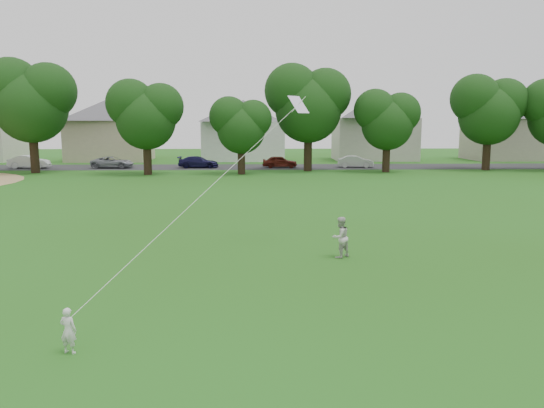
{
  "coord_description": "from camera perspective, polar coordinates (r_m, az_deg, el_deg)",
  "views": [
    {
      "loc": [
        1.37,
        -12.86,
        4.6
      ],
      "look_at": [
        1.85,
        2.0,
        2.3
      ],
      "focal_mm": 35.0,
      "sensor_mm": 36.0,
      "label": 1
    }
  ],
  "objects": [
    {
      "name": "kite",
      "position": [
        15.21,
        -5.84,
        2.6
      ],
      "size": [
        3.18,
        5.37,
        12.05
      ],
      "color": "white",
      "rests_on": "ground"
    },
    {
      "name": "street",
      "position": [
        55.07,
        -3.28,
        4.0
      ],
      "size": [
        90.0,
        7.0,
        0.01
      ],
      "primitive_type": "cube",
      "color": "#2D2D30",
      "rests_on": "ground"
    },
    {
      "name": "toddler",
      "position": [
        11.63,
        -21.07,
        -12.59
      ],
      "size": [
        0.39,
        0.3,
        0.96
      ],
      "primitive_type": "imported",
      "rotation": [
        0.0,
        0.0,
        2.91
      ],
      "color": "silver",
      "rests_on": "ground"
    },
    {
      "name": "parked_cars",
      "position": [
        55.13,
        -13.46,
        4.42
      ],
      "size": [
        45.03,
        2.14,
        1.29
      ],
      "color": "black",
      "rests_on": "ground"
    },
    {
      "name": "older_boy",
      "position": [
        18.28,
        7.36,
        -3.57
      ],
      "size": [
        0.87,
        0.84,
        1.42
      ],
      "primitive_type": "imported",
      "rotation": [
        0.0,
        0.0,
        3.75
      ],
      "color": "beige",
      "rests_on": "ground"
    },
    {
      "name": "tree_row",
      "position": [
        49.24,
        -0.27,
        10.64
      ],
      "size": [
        79.22,
        9.34,
        10.58
      ],
      "color": "black",
      "rests_on": "ground"
    },
    {
      "name": "ground",
      "position": [
        13.73,
        -7.61,
        -10.87
      ],
      "size": [
        160.0,
        160.0,
        0.0
      ],
      "primitive_type": "plane",
      "color": "#245313",
      "rests_on": "ground"
    },
    {
      "name": "house_row",
      "position": [
        64.91,
        -4.0,
        8.79
      ],
      "size": [
        76.78,
        14.01,
        9.25
      ],
      "color": "silver",
      "rests_on": "ground"
    }
  ]
}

